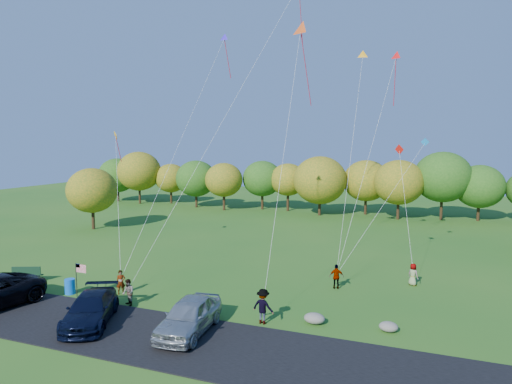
{
  "coord_description": "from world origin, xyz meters",
  "views": [
    {
      "loc": [
        13.55,
        -22.88,
        9.86
      ],
      "look_at": [
        2.41,
        6.0,
        6.44
      ],
      "focal_mm": 32.0,
      "sensor_mm": 36.0,
      "label": 1
    }
  ],
  "objects_px": {
    "flyer_e": "(413,275)",
    "park_bench": "(27,274)",
    "flyer_a": "(121,282)",
    "flyer_d": "(337,277)",
    "flyer_b": "(128,293)",
    "trash_barrel": "(70,286)",
    "minivan_silver": "(189,316)",
    "minivan_navy": "(91,309)",
    "flyer_c": "(263,306)"
  },
  "relations": [
    {
      "from": "flyer_e",
      "to": "park_bench",
      "type": "relative_size",
      "value": 0.79
    },
    {
      "from": "flyer_a",
      "to": "park_bench",
      "type": "distance_m",
      "value": 7.83
    },
    {
      "from": "flyer_d",
      "to": "flyer_e",
      "type": "distance_m",
      "value": 5.44
    },
    {
      "from": "flyer_a",
      "to": "flyer_b",
      "type": "height_order",
      "value": "flyer_b"
    },
    {
      "from": "flyer_e",
      "to": "flyer_b",
      "type": "bearing_deg",
      "value": 66.39
    },
    {
      "from": "flyer_b",
      "to": "trash_barrel",
      "type": "xyz_separation_m",
      "value": [
        -4.89,
        0.43,
        -0.32
      ]
    },
    {
      "from": "minivan_silver",
      "to": "flyer_d",
      "type": "distance_m",
      "value": 11.44
    },
    {
      "from": "minivan_silver",
      "to": "flyer_d",
      "type": "relative_size",
      "value": 3.13
    },
    {
      "from": "minivan_navy",
      "to": "flyer_e",
      "type": "height_order",
      "value": "minivan_navy"
    },
    {
      "from": "minivan_navy",
      "to": "minivan_silver",
      "type": "distance_m",
      "value": 5.65
    },
    {
      "from": "flyer_e",
      "to": "park_bench",
      "type": "height_order",
      "value": "flyer_e"
    },
    {
      "from": "flyer_a",
      "to": "flyer_d",
      "type": "relative_size",
      "value": 0.94
    },
    {
      "from": "flyer_c",
      "to": "trash_barrel",
      "type": "height_order",
      "value": "flyer_c"
    },
    {
      "from": "flyer_c",
      "to": "flyer_d",
      "type": "bearing_deg",
      "value": -100.35
    },
    {
      "from": "minivan_navy",
      "to": "flyer_b",
      "type": "height_order",
      "value": "minivan_navy"
    },
    {
      "from": "flyer_a",
      "to": "trash_barrel",
      "type": "xyz_separation_m",
      "value": [
        -3.14,
        -1.16,
        -0.3
      ]
    },
    {
      "from": "flyer_a",
      "to": "flyer_e",
      "type": "xyz_separation_m",
      "value": [
        17.64,
        8.72,
        -0.02
      ]
    },
    {
      "from": "flyer_d",
      "to": "flyer_b",
      "type": "bearing_deg",
      "value": 20.08
    },
    {
      "from": "trash_barrel",
      "to": "flyer_a",
      "type": "bearing_deg",
      "value": 20.22
    },
    {
      "from": "minivan_navy",
      "to": "park_bench",
      "type": "relative_size",
      "value": 2.77
    },
    {
      "from": "minivan_silver",
      "to": "flyer_a",
      "type": "relative_size",
      "value": 3.31
    },
    {
      "from": "minivan_silver",
      "to": "flyer_b",
      "type": "height_order",
      "value": "minivan_silver"
    },
    {
      "from": "flyer_b",
      "to": "flyer_d",
      "type": "xyz_separation_m",
      "value": [
        11.11,
        7.7,
        0.03
      ]
    },
    {
      "from": "minivan_navy",
      "to": "flyer_b",
      "type": "relative_size",
      "value": 3.35
    },
    {
      "from": "flyer_b",
      "to": "flyer_d",
      "type": "distance_m",
      "value": 13.52
    },
    {
      "from": "flyer_b",
      "to": "flyer_d",
      "type": "bearing_deg",
      "value": 69.25
    },
    {
      "from": "minivan_navy",
      "to": "flyer_c",
      "type": "bearing_deg",
      "value": -4.05
    },
    {
      "from": "minivan_silver",
      "to": "flyer_c",
      "type": "height_order",
      "value": "flyer_c"
    },
    {
      "from": "flyer_b",
      "to": "park_bench",
      "type": "bearing_deg",
      "value": -153.55
    },
    {
      "from": "flyer_a",
      "to": "flyer_d",
      "type": "bearing_deg",
      "value": -11.67
    },
    {
      "from": "minivan_navy",
      "to": "trash_barrel",
      "type": "xyz_separation_m",
      "value": [
        -4.74,
        3.51,
        -0.35
      ]
    },
    {
      "from": "minivan_silver",
      "to": "flyer_e",
      "type": "xyz_separation_m",
      "value": [
        10.45,
        12.53,
        -0.18
      ]
    },
    {
      "from": "flyer_a",
      "to": "flyer_b",
      "type": "bearing_deg",
      "value": -79.2
    },
    {
      "from": "flyer_d",
      "to": "trash_barrel",
      "type": "relative_size",
      "value": 1.7
    },
    {
      "from": "park_bench",
      "to": "flyer_b",
      "type": "bearing_deg",
      "value": -30.6
    },
    {
      "from": "minivan_silver",
      "to": "flyer_d",
      "type": "height_order",
      "value": "minivan_silver"
    },
    {
      "from": "flyer_e",
      "to": "trash_barrel",
      "type": "bearing_deg",
      "value": 58.84
    },
    {
      "from": "minivan_navy",
      "to": "trash_barrel",
      "type": "bearing_deg",
      "value": 117.71
    },
    {
      "from": "flyer_d",
      "to": "trash_barrel",
      "type": "xyz_separation_m",
      "value": [
        -16.0,
        -7.28,
        -0.34
      ]
    },
    {
      "from": "minivan_navy",
      "to": "flyer_b",
      "type": "bearing_deg",
      "value": 61.39
    },
    {
      "from": "flyer_b",
      "to": "park_bench",
      "type": "height_order",
      "value": "flyer_b"
    },
    {
      "from": "flyer_a",
      "to": "flyer_c",
      "type": "relative_size",
      "value": 0.82
    },
    {
      "from": "park_bench",
      "to": "minivan_navy",
      "type": "bearing_deg",
      "value": -47.72
    },
    {
      "from": "flyer_a",
      "to": "flyer_d",
      "type": "distance_m",
      "value": 14.24
    },
    {
      "from": "flyer_d",
      "to": "trash_barrel",
      "type": "bearing_deg",
      "value": 9.78
    },
    {
      "from": "flyer_a",
      "to": "flyer_d",
      "type": "xyz_separation_m",
      "value": [
        12.86,
        6.12,
        0.05
      ]
    },
    {
      "from": "minivan_silver",
      "to": "flyer_c",
      "type": "bearing_deg",
      "value": 34.64
    },
    {
      "from": "flyer_d",
      "to": "flyer_e",
      "type": "relative_size",
      "value": 1.09
    },
    {
      "from": "flyer_d",
      "to": "flyer_e",
      "type": "height_order",
      "value": "flyer_d"
    },
    {
      "from": "minivan_silver",
      "to": "flyer_e",
      "type": "height_order",
      "value": "minivan_silver"
    }
  ]
}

